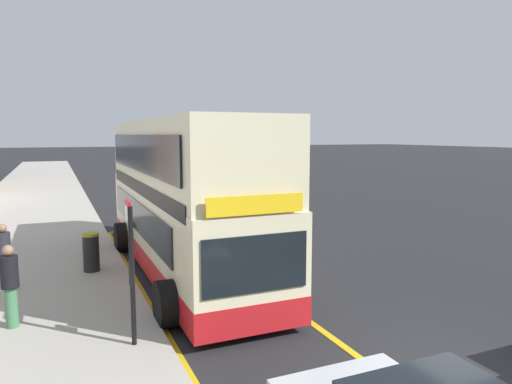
{
  "coord_description": "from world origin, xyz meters",
  "views": [
    {
      "loc": [
        -5.82,
        -5.4,
        3.99
      ],
      "look_at": [
        -0.37,
        7.15,
        2.32
      ],
      "focal_mm": 32.64,
      "sensor_mm": 36.0,
      "label": 1
    }
  ],
  "objects_px": {
    "pedestrian_further_back": "(4,254)",
    "pedestrian_waiting_near_sign": "(10,283)",
    "bus_stop_sign": "(131,261)",
    "double_decker_bus": "(181,201)",
    "litter_bin": "(91,252)"
  },
  "relations": [
    {
      "from": "pedestrian_waiting_near_sign",
      "to": "pedestrian_further_back",
      "type": "xyz_separation_m",
      "value": [
        -0.33,
        2.62,
        -0.0
      ]
    },
    {
      "from": "pedestrian_further_back",
      "to": "pedestrian_waiting_near_sign",
      "type": "bearing_deg",
      "value": -82.83
    },
    {
      "from": "double_decker_bus",
      "to": "pedestrian_waiting_near_sign",
      "type": "height_order",
      "value": "double_decker_bus"
    },
    {
      "from": "pedestrian_waiting_near_sign",
      "to": "pedestrian_further_back",
      "type": "distance_m",
      "value": 2.64
    },
    {
      "from": "double_decker_bus",
      "to": "bus_stop_sign",
      "type": "bearing_deg",
      "value": -114.61
    },
    {
      "from": "double_decker_bus",
      "to": "pedestrian_further_back",
      "type": "bearing_deg",
      "value": -175.01
    },
    {
      "from": "bus_stop_sign",
      "to": "litter_bin",
      "type": "bearing_deg",
      "value": 94.0
    },
    {
      "from": "double_decker_bus",
      "to": "pedestrian_further_back",
      "type": "distance_m",
      "value": 4.75
    },
    {
      "from": "double_decker_bus",
      "to": "bus_stop_sign",
      "type": "height_order",
      "value": "double_decker_bus"
    },
    {
      "from": "bus_stop_sign",
      "to": "pedestrian_further_back",
      "type": "distance_m",
      "value": 5.01
    },
    {
      "from": "bus_stop_sign",
      "to": "pedestrian_further_back",
      "type": "bearing_deg",
      "value": 119.69
    },
    {
      "from": "pedestrian_waiting_near_sign",
      "to": "pedestrian_further_back",
      "type": "height_order",
      "value": "pedestrian_waiting_near_sign"
    },
    {
      "from": "bus_stop_sign",
      "to": "pedestrian_waiting_near_sign",
      "type": "distance_m",
      "value": 2.8
    },
    {
      "from": "bus_stop_sign",
      "to": "pedestrian_further_back",
      "type": "height_order",
      "value": "bus_stop_sign"
    },
    {
      "from": "bus_stop_sign",
      "to": "pedestrian_further_back",
      "type": "relative_size",
      "value": 1.58
    }
  ]
}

